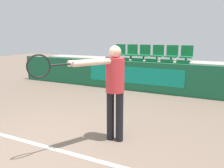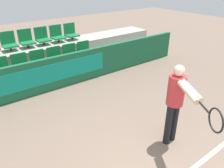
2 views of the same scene
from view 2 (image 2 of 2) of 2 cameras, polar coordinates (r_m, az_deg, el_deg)
barrier_wall at (r=6.45m, az=-14.05°, el=2.93°), size 9.50×0.14×0.97m
bleacher_tier_front at (r=7.03m, az=-15.64°, el=2.42°), size 9.10×0.95×0.44m
bleacher_tier_middle at (r=7.79m, az=-18.51°, el=6.17°), size 9.10×0.95×0.89m
stadium_chair_0 at (r=6.68m, az=-26.98°, el=3.41°), size 0.43×0.41×0.56m
stadium_chair_1 at (r=6.77m, az=-22.69°, el=4.58°), size 0.43×0.41×0.56m
stadium_chair_2 at (r=6.89m, az=-18.52°, el=5.68°), size 0.43×0.41×0.56m
stadium_chair_3 at (r=7.06m, az=-14.51°, el=6.71°), size 0.43×0.41×0.56m
stadium_chair_4 at (r=7.26m, az=-10.68°, el=7.66°), size 0.43×0.41×0.56m
stadium_chair_5 at (r=7.49m, az=-7.06°, el=8.52°), size 0.43×0.41×0.56m
stadium_chair_7 at (r=7.52m, az=-25.30°, el=9.78°), size 0.43×0.41×0.56m
stadium_chair_8 at (r=7.64m, az=-21.46°, el=10.72°), size 0.43×0.41×0.56m
stadium_chair_9 at (r=7.78m, az=-17.72°, el=11.58°), size 0.43×0.41×0.56m
stadium_chair_10 at (r=7.96m, az=-14.12°, el=12.36°), size 0.43×0.41×0.56m
stadium_chair_11 at (r=8.18m, az=-10.68°, el=13.06°), size 0.43×0.41×0.56m
tennis_player at (r=4.07m, az=16.54°, el=-3.88°), size 0.87×1.36×1.64m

